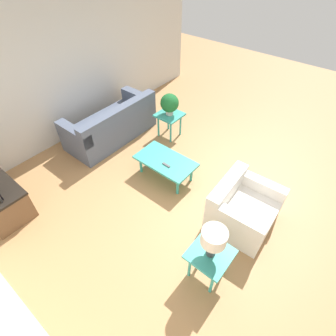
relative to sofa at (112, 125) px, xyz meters
The scene contains 10 objects.
ground_plane 2.23m from the sofa, behind, with size 14.00×14.00×0.00m, color #A87A4C.
wall_right 1.35m from the sofa, ahead, with size 0.12×7.20×2.70m.
sofa is the anchor object (origin of this frame).
armchair 3.24m from the sofa, behind, with size 0.92×1.02×0.73m.
coffee_table 1.69m from the sofa, behind, with size 1.08×0.61×0.40m.
side_table_plant 1.25m from the sofa, 137.05° to the right, with size 0.51×0.51×0.55m.
side_table_lamp 3.57m from the sofa, 158.29° to the left, with size 0.51×0.51×0.55m.
potted_plant 1.33m from the sofa, 137.05° to the right, with size 0.39×0.39×0.46m.
table_lamp 3.61m from the sofa, 158.29° to the left, with size 0.31×0.31×0.47m.
remote_control 1.80m from the sofa, behind, with size 0.16×0.05×0.02m.
Camera 1 is at (-1.73, 2.79, 3.55)m, focal length 28.00 mm.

